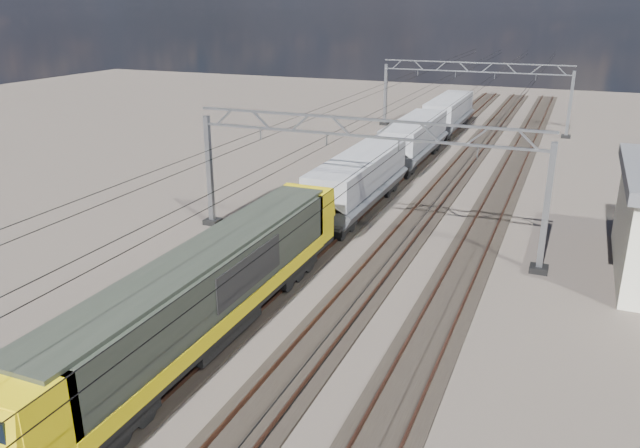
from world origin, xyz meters
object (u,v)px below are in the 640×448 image
at_px(hopper_wagon_mid, 414,137).
at_px(hopper_wagon_third, 449,112).
at_px(locomotive, 208,289).
at_px(catenary_gantry_mid, 361,178).
at_px(hopper_wagon_lead, 358,179).
at_px(catenary_gantry_far, 473,94).

bearing_deg(hopper_wagon_mid, hopper_wagon_third, 90.00).
distance_m(locomotive, hopper_wagon_mid, 31.90).
distance_m(catenary_gantry_mid, hopper_wagon_lead, 6.03).
xyz_separation_m(hopper_wagon_lead, hopper_wagon_third, (0.00, 28.40, 0.00)).
distance_m(hopper_wagon_mid, hopper_wagon_third, 14.20).
bearing_deg(hopper_wagon_lead, catenary_gantry_mid, -69.78).
distance_m(catenary_gantry_far, hopper_wagon_third, 3.39).
relative_size(hopper_wagon_lead, hopper_wagon_mid, 1.00).
xyz_separation_m(catenary_gantry_far, locomotive, (-2.00, -48.26, -1.58)).
relative_size(catenary_gantry_far, locomotive, 0.94).
height_order(hopper_wagon_lead, hopper_wagon_third, same).
height_order(catenary_gantry_mid, hopper_wagon_mid, catenary_gantry_mid).
height_order(catenary_gantry_far, hopper_wagon_lead, catenary_gantry_far).
bearing_deg(hopper_wagon_mid, catenary_gantry_far, 83.03).
relative_size(catenary_gantry_far, hopper_wagon_mid, 1.53).
xyz_separation_m(catenary_gantry_mid, locomotive, (-2.00, -12.26, -1.58)).
relative_size(locomotive, hopper_wagon_lead, 1.62).
distance_m(catenary_gantry_mid, hopper_wagon_third, 33.93).
distance_m(catenary_gantry_far, hopper_wagon_mid, 16.57).
relative_size(catenary_gantry_far, hopper_wagon_lead, 1.53).
distance_m(hopper_wagon_lead, hopper_wagon_mid, 14.20).
height_order(hopper_wagon_mid, hopper_wagon_third, same).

